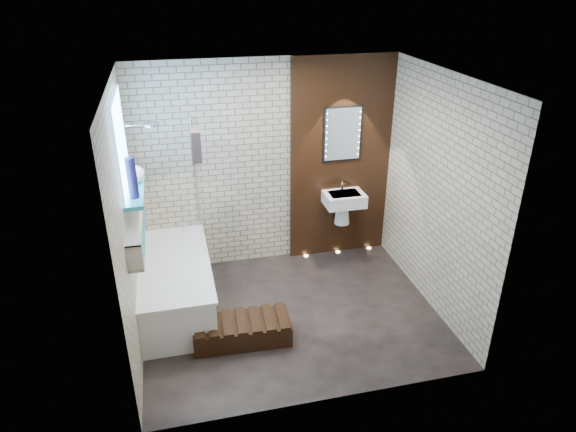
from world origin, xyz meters
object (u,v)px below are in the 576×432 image
object	(u,v)px
washbasin	(344,203)
walnut_step	(242,331)
bathtub	(176,285)
led_mirror	(343,134)
bath_screen	(198,186)

from	to	relation	value
washbasin	walnut_step	bearing A→B (deg)	-138.44
bathtub	walnut_step	xyz separation A→B (m)	(0.62, -0.75, -0.18)
led_mirror	washbasin	bearing A→B (deg)	-90.00
bathtub	walnut_step	bearing A→B (deg)	-50.20
walnut_step	led_mirror	bearing A→B (deg)	44.67
led_mirror	walnut_step	size ratio (longest dim) A/B	0.71
bath_screen	washbasin	xyz separation A→B (m)	(1.82, 0.18, -0.49)
washbasin	walnut_step	distance (m)	2.18
washbasin	bath_screen	bearing A→B (deg)	-174.22
bathtub	bath_screen	size ratio (longest dim) A/B	1.24
led_mirror	walnut_step	distance (m)	2.67
bath_screen	led_mirror	size ratio (longest dim) A/B	2.00
bathtub	washbasin	distance (m)	2.32
walnut_step	washbasin	bearing A→B (deg)	41.56
bath_screen	bathtub	bearing A→B (deg)	-128.90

